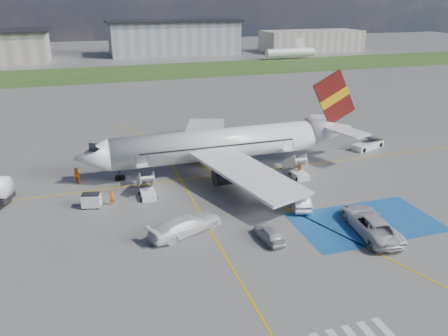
{
  "coord_description": "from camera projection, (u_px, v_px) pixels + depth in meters",
  "views": [
    {
      "loc": [
        -14.9,
        -35.88,
        20.69
      ],
      "look_at": [
        -1.53,
        5.71,
        3.5
      ],
      "focal_mm": 35.0,
      "sensor_mm": 36.0,
      "label": 1
    }
  ],
  "objects": [
    {
      "name": "crew_nose",
      "position": [
        77.0,
        176.0,
        51.51
      ],
      "size": [
        1.13,
        1.19,
        1.94
      ],
      "primitive_type": "imported",
      "rotation": [
        0.0,
        0.0,
        -0.99
      ],
      "color": "orange",
      "rests_on": "ground"
    },
    {
      "name": "grass_strip",
      "position": [
        136.0,
        72.0,
        127.77
      ],
      "size": [
        400.0,
        30.0,
        0.01
      ],
      "primitive_type": "cube",
      "color": "#2D4C1E",
      "rests_on": "ground"
    },
    {
      "name": "airliner",
      "position": [
        227.0,
        143.0,
        55.2
      ],
      "size": [
        36.81,
        32.95,
        11.92
      ],
      "color": "white",
      "rests_on": "ground"
    },
    {
      "name": "car_silver_b",
      "position": [
        299.0,
        200.0,
        45.82
      ],
      "size": [
        2.87,
        5.12,
        1.6
      ],
      "primitive_type": "imported",
      "rotation": [
        0.0,
        0.0,
        2.88
      ],
      "color": "#B1B4B9",
      "rests_on": "ground"
    },
    {
      "name": "terminal_centre",
      "position": [
        174.0,
        38.0,
        166.71
      ],
      "size": [
        48.0,
        18.0,
        12.0
      ],
      "primitive_type": "cube",
      "color": "gray",
      "rests_on": "ground"
    },
    {
      "name": "airstairs_aft",
      "position": [
        298.0,
        172.0,
        53.66
      ],
      "size": [
        1.9,
        5.2,
        3.6
      ],
      "color": "white",
      "rests_on": "ground"
    },
    {
      "name": "gpu_cart",
      "position": [
        92.0,
        201.0,
        45.7
      ],
      "size": [
        2.14,
        1.66,
        1.59
      ],
      "rotation": [
        0.0,
        0.0,
        -0.26
      ],
      "color": "white",
      "rests_on": "ground"
    },
    {
      "name": "taxiway_line_main",
      "position": [
        220.0,
        175.0,
        54.24
      ],
      "size": [
        120.0,
        0.2,
        0.01
      ],
      "primitive_type": "cube",
      "color": "gold",
      "rests_on": "ground"
    },
    {
      "name": "taxiway_line_diag",
      "position": [
        220.0,
        175.0,
        54.24
      ],
      "size": [
        20.71,
        56.45,
        0.01
      ],
      "primitive_type": "cube",
      "rotation": [
        0.0,
        0.0,
        0.35
      ],
      "color": "gold",
      "rests_on": "ground"
    },
    {
      "name": "crew_aft",
      "position": [
        300.0,
        170.0,
        53.92
      ],
      "size": [
        0.84,
        0.94,
        1.54
      ],
      "primitive_type": "imported",
      "rotation": [
        0.0,
        0.0,
        2.22
      ],
      "color": "orange",
      "rests_on": "ground"
    },
    {
      "name": "car_silver_a",
      "position": [
        269.0,
        234.0,
        39.53
      ],
      "size": [
        1.99,
        4.11,
        1.35
      ],
      "primitive_type": "imported",
      "rotation": [
        0.0,
        0.0,
        3.24
      ],
      "color": "#AFB2B6",
      "rests_on": "ground"
    },
    {
      "name": "airstairs_fwd",
      "position": [
        147.0,
        191.0,
        48.39
      ],
      "size": [
        1.9,
        5.2,
        3.6
      ],
      "color": "white",
      "rests_on": "ground"
    },
    {
      "name": "staging_box",
      "position": [
        366.0,
        222.0,
        42.91
      ],
      "size": [
        14.0,
        8.0,
        0.01
      ],
      "primitive_type": "cube",
      "color": "#195399",
      "rests_on": "ground"
    },
    {
      "name": "belt_loader",
      "position": [
        368.0,
        145.0,
        63.77
      ],
      "size": [
        6.0,
        3.66,
        1.74
      ],
      "rotation": [
        0.0,
        0.0,
        0.35
      ],
      "color": "white",
      "rests_on": "ground"
    },
    {
      "name": "ground",
      "position": [
        256.0,
        219.0,
        43.61
      ],
      "size": [
        400.0,
        400.0,
        0.0
      ],
      "primitive_type": "plane",
      "color": "#60605E",
      "rests_on": "ground"
    },
    {
      "name": "terminal_east",
      "position": [
        311.0,
        41.0,
        176.9
      ],
      "size": [
        40.0,
        16.0,
        8.0
      ],
      "primitive_type": "cube",
      "color": "gray",
      "rests_on": "ground"
    },
    {
      "name": "crew_fwd",
      "position": [
        112.0,
        198.0,
        46.2
      ],
      "size": [
        0.68,
        0.54,
        1.65
      ],
      "primitive_type": "imported",
      "rotation": [
        0.0,
        0.0,
        0.27
      ],
      "color": "orange",
      "rests_on": "ground"
    },
    {
      "name": "van_white_a",
      "position": [
        371.0,
        220.0,
        40.77
      ],
      "size": [
        3.92,
        6.86,
        2.44
      ],
      "primitive_type": "imported",
      "rotation": [
        0.0,
        0.0,
        2.99
      ],
      "color": "silver",
      "rests_on": "ground"
    },
    {
      "name": "taxiway_line_cross",
      "position": [
        244.0,
        287.0,
        33.33
      ],
      "size": [
        0.2,
        60.0,
        0.01
      ],
      "primitive_type": "cube",
      "color": "gold",
      "rests_on": "ground"
    },
    {
      "name": "van_white_b",
      "position": [
        186.0,
        222.0,
        40.62
      ],
      "size": [
        6.1,
        4.23,
        2.22
      ],
      "primitive_type": "imported",
      "rotation": [
        0.0,
        0.0,
        1.95
      ],
      "color": "white",
      "rests_on": "ground"
    }
  ]
}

